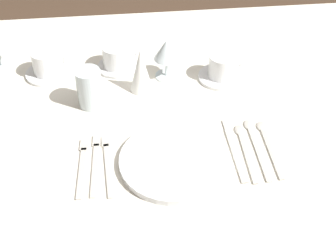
{
  "coord_description": "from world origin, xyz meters",
  "views": [
    {
      "loc": [
        -0.12,
        -1.02,
        1.6
      ],
      "look_at": [
        -0.02,
        -0.11,
        0.76
      ],
      "focal_mm": 48.98,
      "sensor_mm": 36.0,
      "label": 1
    }
  ],
  "objects_px": {
    "dinner_knife": "(235,151)",
    "wine_glass_left": "(167,52)",
    "fork_inner": "(95,162)",
    "fork_outer": "(108,162)",
    "coffee_cup_far": "(117,56)",
    "drink_tumbler": "(90,90)",
    "coffee_cup_left": "(46,62)",
    "spoon_soup": "(244,146)",
    "napkin_folded": "(141,70)",
    "dinner_plate": "(173,161)",
    "spoon_dessert": "(255,142)",
    "coffee_cup_right": "(222,66)",
    "fork_salad": "(82,165)",
    "spoon_tea": "(268,142)"
  },
  "relations": [
    {
      "from": "dinner_knife",
      "to": "wine_glass_left",
      "type": "bearing_deg",
      "value": 112.09
    },
    {
      "from": "fork_inner",
      "to": "dinner_knife",
      "type": "height_order",
      "value": "same"
    },
    {
      "from": "fork_outer",
      "to": "coffee_cup_far",
      "type": "bearing_deg",
      "value": 84.95
    },
    {
      "from": "drink_tumbler",
      "to": "dinner_knife",
      "type": "bearing_deg",
      "value": -31.98
    },
    {
      "from": "coffee_cup_left",
      "to": "wine_glass_left",
      "type": "height_order",
      "value": "wine_glass_left"
    },
    {
      "from": "fork_inner",
      "to": "coffee_cup_left",
      "type": "relative_size",
      "value": 2.03
    },
    {
      "from": "fork_outer",
      "to": "spoon_soup",
      "type": "xyz_separation_m",
      "value": [
        0.36,
        0.02,
        0.0
      ]
    },
    {
      "from": "spoon_soup",
      "to": "coffee_cup_far",
      "type": "relative_size",
      "value": 1.92
    },
    {
      "from": "wine_glass_left",
      "to": "napkin_folded",
      "type": "xyz_separation_m",
      "value": [
        -0.08,
        -0.06,
        -0.02
      ]
    },
    {
      "from": "dinner_plate",
      "to": "fork_inner",
      "type": "xyz_separation_m",
      "value": [
        -0.2,
        0.02,
        -0.01
      ]
    },
    {
      "from": "fork_inner",
      "to": "coffee_cup_far",
      "type": "relative_size",
      "value": 1.92
    },
    {
      "from": "spoon_dessert",
      "to": "coffee_cup_far",
      "type": "bearing_deg",
      "value": 133.02
    },
    {
      "from": "dinner_plate",
      "to": "coffee_cup_far",
      "type": "relative_size",
      "value": 2.47
    },
    {
      "from": "wine_glass_left",
      "to": "drink_tumbler",
      "type": "relative_size",
      "value": 1.1
    },
    {
      "from": "dinner_plate",
      "to": "dinner_knife",
      "type": "xyz_separation_m",
      "value": [
        0.17,
        0.02,
        -0.01
      ]
    },
    {
      "from": "coffee_cup_right",
      "to": "spoon_soup",
      "type": "bearing_deg",
      "value": -89.46
    },
    {
      "from": "fork_salad",
      "to": "wine_glass_left",
      "type": "distance_m",
      "value": 0.45
    },
    {
      "from": "fork_inner",
      "to": "spoon_dessert",
      "type": "bearing_deg",
      "value": 3.98
    },
    {
      "from": "dinner_knife",
      "to": "coffee_cup_left",
      "type": "bearing_deg",
      "value": 142.43
    },
    {
      "from": "spoon_dessert",
      "to": "coffee_cup_right",
      "type": "xyz_separation_m",
      "value": [
        -0.03,
        0.29,
        0.04
      ]
    },
    {
      "from": "fork_salad",
      "to": "spoon_soup",
      "type": "distance_m",
      "value": 0.43
    },
    {
      "from": "dinner_knife",
      "to": "spoon_soup",
      "type": "bearing_deg",
      "value": 30.46
    },
    {
      "from": "fork_salad",
      "to": "coffee_cup_left",
      "type": "bearing_deg",
      "value": 106.45
    },
    {
      "from": "dinner_plate",
      "to": "coffee_cup_left",
      "type": "height_order",
      "value": "coffee_cup_left"
    },
    {
      "from": "drink_tumbler",
      "to": "napkin_folded",
      "type": "distance_m",
      "value": 0.16
    },
    {
      "from": "spoon_soup",
      "to": "napkin_folded",
      "type": "height_order",
      "value": "napkin_folded"
    },
    {
      "from": "dinner_plate",
      "to": "fork_outer",
      "type": "relative_size",
      "value": 1.27
    },
    {
      "from": "spoon_soup",
      "to": "spoon_dessert",
      "type": "height_order",
      "value": "same"
    },
    {
      "from": "wine_glass_left",
      "to": "spoon_dessert",
      "type": "bearing_deg",
      "value": -57.61
    },
    {
      "from": "drink_tumbler",
      "to": "coffee_cup_left",
      "type": "bearing_deg",
      "value": 130.76
    },
    {
      "from": "spoon_dessert",
      "to": "drink_tumbler",
      "type": "distance_m",
      "value": 0.49
    },
    {
      "from": "dinner_plate",
      "to": "spoon_dessert",
      "type": "xyz_separation_m",
      "value": [
        0.23,
        0.05,
        -0.01
      ]
    },
    {
      "from": "fork_salad",
      "to": "spoon_dessert",
      "type": "bearing_deg",
      "value": 4.53
    },
    {
      "from": "coffee_cup_right",
      "to": "wine_glass_left",
      "type": "xyz_separation_m",
      "value": [
        -0.17,
        0.03,
        0.05
      ]
    },
    {
      "from": "dinner_knife",
      "to": "drink_tumbler",
      "type": "relative_size",
      "value": 1.94
    },
    {
      "from": "napkin_folded",
      "to": "fork_salad",
      "type": "bearing_deg",
      "value": -119.85
    },
    {
      "from": "dinner_plate",
      "to": "coffee_cup_far",
      "type": "distance_m",
      "value": 0.45
    },
    {
      "from": "dinner_plate",
      "to": "napkin_folded",
      "type": "bearing_deg",
      "value": 100.83
    },
    {
      "from": "dinner_plate",
      "to": "napkin_folded",
      "type": "xyz_separation_m",
      "value": [
        -0.06,
        0.31,
        0.06
      ]
    },
    {
      "from": "fork_outer",
      "to": "coffee_cup_left",
      "type": "distance_m",
      "value": 0.44
    },
    {
      "from": "spoon_dessert",
      "to": "wine_glass_left",
      "type": "relative_size",
      "value": 1.74
    },
    {
      "from": "dinner_knife",
      "to": "spoon_tea",
      "type": "xyz_separation_m",
      "value": [
        0.09,
        0.02,
        -0.0
      ]
    },
    {
      "from": "dinner_plate",
      "to": "fork_outer",
      "type": "xyz_separation_m",
      "value": [
        -0.17,
        0.02,
        -0.01
      ]
    },
    {
      "from": "spoon_soup",
      "to": "napkin_folded",
      "type": "distance_m",
      "value": 0.38
    },
    {
      "from": "fork_outer",
      "to": "dinner_knife",
      "type": "relative_size",
      "value": 0.93
    },
    {
      "from": "spoon_tea",
      "to": "napkin_folded",
      "type": "height_order",
      "value": "napkin_folded"
    },
    {
      "from": "spoon_soup",
      "to": "dinner_knife",
      "type": "bearing_deg",
      "value": -149.54
    },
    {
      "from": "napkin_folded",
      "to": "coffee_cup_right",
      "type": "bearing_deg",
      "value": 7.28
    },
    {
      "from": "drink_tumbler",
      "to": "napkin_folded",
      "type": "relative_size",
      "value": 0.84
    },
    {
      "from": "spoon_soup",
      "to": "spoon_dessert",
      "type": "xyz_separation_m",
      "value": [
        0.03,
        0.01,
        0.0
      ]
    }
  ]
}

